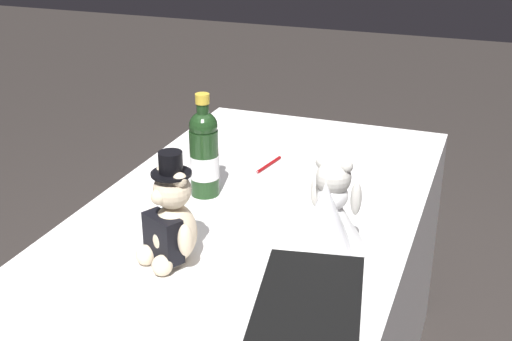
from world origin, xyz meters
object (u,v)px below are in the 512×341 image
teddy_bear_groom (170,222)px  champagne_bottle (204,153)px  gift_case_black (308,328)px  teddy_bear_bride (330,214)px  signing_pen (268,165)px

teddy_bear_groom → champagne_bottle: size_ratio=0.92×
gift_case_black → champagne_bottle: bearing=39.0°
teddy_bear_bride → signing_pen: bearing=35.0°
teddy_bear_bride → champagne_bottle: size_ratio=0.80×
champagne_bottle → gift_case_black: size_ratio=0.80×
teddy_bear_bride → champagne_bottle: bearing=64.9°
gift_case_black → signing_pen: bearing=24.1°
teddy_bear_bride → champagne_bottle: champagne_bottle is taller
champagne_bottle → gift_case_black: (-0.58, -0.47, -0.06)m
signing_pen → gift_case_black: bearing=-155.9°
champagne_bottle → signing_pen: size_ratio=2.03×
teddy_bear_bride → gift_case_black: bearing=-170.8°
champagne_bottle → teddy_bear_groom: bearing=-167.4°
champagne_bottle → gift_case_black: bearing=-141.0°
signing_pen → teddy_bear_bride: bearing=-145.0°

